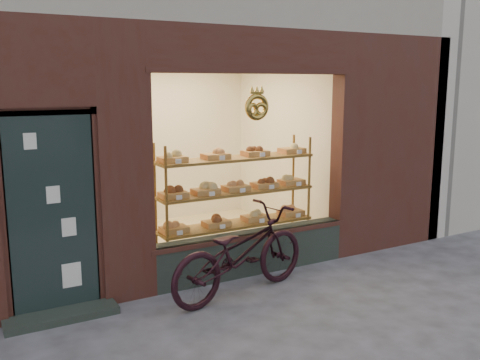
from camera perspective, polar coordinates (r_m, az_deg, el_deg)
ground at (r=5.25m, az=9.25°, el=-17.55°), size 90.00×90.00×0.00m
display_shelf at (r=7.19m, az=-0.44°, el=-2.30°), size 2.20×0.45×1.70m
bicycle at (r=6.23m, az=0.04°, el=-7.73°), size 2.04×1.07×1.02m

